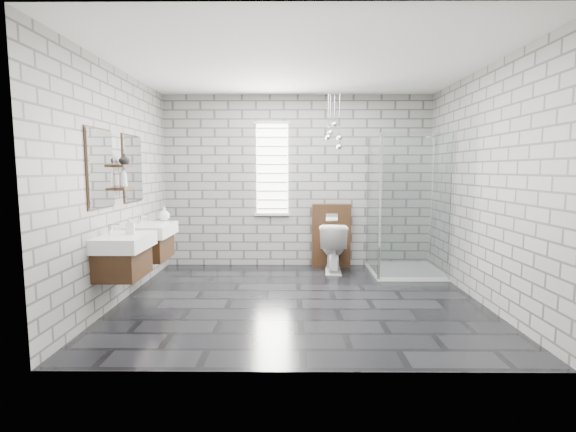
{
  "coord_description": "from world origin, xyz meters",
  "views": [
    {
      "loc": [
        -0.1,
        -4.83,
        1.54
      ],
      "look_at": [
        -0.14,
        0.35,
        0.96
      ],
      "focal_mm": 26.0,
      "sensor_mm": 36.0,
      "label": 1
    }
  ],
  "objects_px": {
    "shower_enclosure": "(401,241)",
    "toilet": "(333,247)",
    "vanity_left": "(121,244)",
    "cistern_panel": "(331,235)",
    "vanity_right": "(149,231)"
  },
  "relations": [
    {
      "from": "shower_enclosure",
      "to": "toilet",
      "type": "distance_m",
      "value": 1.0
    },
    {
      "from": "shower_enclosure",
      "to": "cistern_panel",
      "type": "bearing_deg",
      "value": 151.89
    },
    {
      "from": "vanity_left",
      "to": "shower_enclosure",
      "type": "distance_m",
      "value": 3.81
    },
    {
      "from": "vanity_left",
      "to": "vanity_right",
      "type": "xyz_separation_m",
      "value": [
        0.0,
        0.89,
        0.0
      ]
    },
    {
      "from": "vanity_right",
      "to": "cistern_panel",
      "type": "bearing_deg",
      "value": 28.14
    },
    {
      "from": "vanity_right",
      "to": "toilet",
      "type": "relative_size",
      "value": 2.11
    },
    {
      "from": "toilet",
      "to": "vanity_left",
      "type": "bearing_deg",
      "value": 41.76
    },
    {
      "from": "vanity_right",
      "to": "cistern_panel",
      "type": "height_order",
      "value": "vanity_right"
    },
    {
      "from": "vanity_right",
      "to": "toilet",
      "type": "distance_m",
      "value": 2.66
    },
    {
      "from": "cistern_panel",
      "to": "shower_enclosure",
      "type": "height_order",
      "value": "shower_enclosure"
    },
    {
      "from": "shower_enclosure",
      "to": "toilet",
      "type": "relative_size",
      "value": 2.73
    },
    {
      "from": "vanity_right",
      "to": "shower_enclosure",
      "type": "relative_size",
      "value": 0.77
    },
    {
      "from": "cistern_panel",
      "to": "toilet",
      "type": "distance_m",
      "value": 0.34
    },
    {
      "from": "vanity_left",
      "to": "toilet",
      "type": "relative_size",
      "value": 2.11
    },
    {
      "from": "vanity_left",
      "to": "vanity_right",
      "type": "height_order",
      "value": "same"
    }
  ]
}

